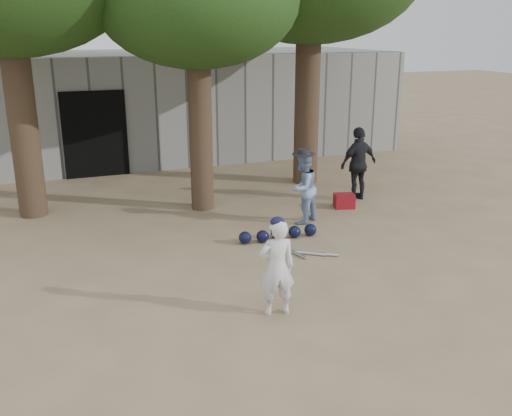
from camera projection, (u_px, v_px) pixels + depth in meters
name	position (u px, v px, depth m)	size (l,w,h in m)	color
ground	(242.00, 294.00, 8.32)	(70.00, 70.00, 0.00)	#937C5E
boy_player	(277.00, 268.00, 7.55)	(0.49, 0.32, 1.35)	silver
spectator_blue	(303.00, 188.00, 11.15)	(0.69, 0.54, 1.41)	#7D9AC2
spectator_dark	(358.00, 164.00, 12.63)	(0.96, 0.40, 1.64)	black
red_bag	(344.00, 201.00, 12.24)	(0.42, 0.32, 0.30)	maroon
back_building	(126.00, 104.00, 17.06)	(16.00, 5.24, 3.00)	gray
helmet_row	(278.00, 234.00, 10.41)	(1.51, 0.33, 0.23)	black
bat_pile	(305.00, 253.00, 9.76)	(0.81, 0.81, 0.06)	#BABAC1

